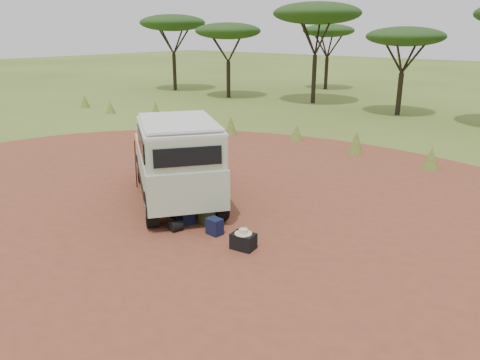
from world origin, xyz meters
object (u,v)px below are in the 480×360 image
Objects in this scene: safari_vehicle at (177,161)px; backpack_navy at (186,211)px; backpack_black at (179,208)px; backpack_olive at (207,215)px; hard_case at (243,241)px; walking_staff at (136,164)px; duffel_navy at (215,227)px.

safari_vehicle is 1.87m from backpack_navy.
backpack_black is 0.83m from backpack_olive.
hard_case is at bearing -6.11° from backpack_black.
walking_staff is at bearing 178.51° from backpack_olive.
backpack_olive reaches higher than hard_case.
backpack_black is 1.38m from duffel_navy.
duffel_navy is at bearing 18.60° from backpack_navy.
duffel_navy is at bearing -67.46° from walking_staff.
backpack_navy is 1.19× the size of hard_case.
backpack_olive is at bearing 154.57° from duffel_navy.
walking_staff is 3.25× the size of backpack_olive.
walking_staff reaches higher than backpack_olive.
backpack_olive is (0.49, 0.26, -0.05)m from backpack_navy.
duffel_navy is at bearing 162.06° from hard_case.
backpack_olive is at bearing 154.09° from hard_case.
safari_vehicle is 9.96× the size of backpack_olive.
walking_staff is 4.14m from duffel_navy.
duffel_navy is (1.04, -0.07, -0.10)m from backpack_navy.
hard_case is (3.38, -1.23, -1.00)m from safari_vehicle.
backpack_black reaches higher than backpack_olive.
walking_staff is 3.11m from backpack_navy.
safari_vehicle is at bearing 166.10° from backpack_olive.
hard_case is (2.38, -0.33, -0.11)m from backpack_black.
backpack_black is at bearing -173.69° from backpack_navy.
walking_staff is at bearing 165.70° from backpack_black.
duffel_navy is 0.78× the size of hard_case.
backpack_navy is 1.18× the size of backpack_olive.
backpack_olive is at bearing 13.04° from backpack_black.
backpack_black is at bearing 163.68° from hard_case.
hard_case is at bearing -66.77° from walking_staff.
walking_staff is 2.86× the size of backpack_black.
backpack_black is at bearing -160.43° from backpack_olive.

